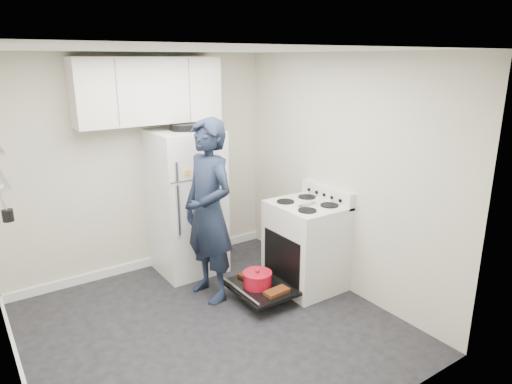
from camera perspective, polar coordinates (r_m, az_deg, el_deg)
room at (r=3.99m, az=-6.70°, el=-1.67°), size 3.21×3.21×2.51m
electric_range at (r=5.03m, az=6.13°, el=-6.74°), size 0.66×0.76×1.10m
open_oven_door at (r=4.82m, az=0.38°, el=-11.34°), size 0.55×0.71×0.23m
refrigerator at (r=5.33m, az=-8.61°, el=-1.20°), size 0.72×0.74×1.74m
upper_cabinets at (r=5.14m, az=-13.24°, el=12.23°), size 1.60×0.33×0.70m
person at (r=4.65m, az=-5.96°, el=-2.43°), size 0.52×0.73×1.89m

